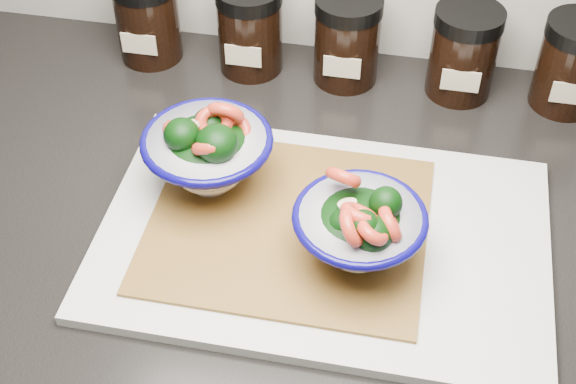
% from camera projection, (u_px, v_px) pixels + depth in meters
% --- Properties ---
extents(countertop, '(3.50, 0.60, 0.04)m').
position_uv_depth(countertop, '(352.00, 229.00, 0.86)').
color(countertop, black).
rests_on(countertop, cabinet).
extents(cutting_board, '(0.45, 0.30, 0.01)m').
position_uv_depth(cutting_board, '(323.00, 238.00, 0.81)').
color(cutting_board, beige).
rests_on(cutting_board, countertop).
extents(bamboo_mat, '(0.28, 0.24, 0.00)m').
position_uv_depth(bamboo_mat, '(288.00, 224.00, 0.81)').
color(bamboo_mat, olive).
rests_on(bamboo_mat, cutting_board).
extents(bowl_left, '(0.14, 0.14, 0.10)m').
position_uv_depth(bowl_left, '(208.00, 151.00, 0.83)').
color(bowl_left, white).
rests_on(bowl_left, bamboo_mat).
extents(bowl_right, '(0.13, 0.13, 0.10)m').
position_uv_depth(bowl_right, '(360.00, 229.00, 0.75)').
color(bowl_right, white).
rests_on(bowl_right, bamboo_mat).
extents(spice_jar_a, '(0.08, 0.08, 0.11)m').
position_uv_depth(spice_jar_a, '(147.00, 17.00, 1.01)').
color(spice_jar_a, black).
rests_on(spice_jar_a, countertop).
extents(spice_jar_b, '(0.08, 0.08, 0.11)m').
position_uv_depth(spice_jar_b, '(250.00, 29.00, 0.99)').
color(spice_jar_b, black).
rests_on(spice_jar_b, countertop).
extents(spice_jar_c, '(0.08, 0.08, 0.11)m').
position_uv_depth(spice_jar_c, '(347.00, 39.00, 0.97)').
color(spice_jar_c, black).
rests_on(spice_jar_c, countertop).
extents(spice_jar_d, '(0.08, 0.08, 0.11)m').
position_uv_depth(spice_jar_d, '(464.00, 52.00, 0.96)').
color(spice_jar_d, black).
rests_on(spice_jar_d, countertop).
extents(spice_jar_e, '(0.08, 0.08, 0.11)m').
position_uv_depth(spice_jar_e, '(572.00, 64.00, 0.94)').
color(spice_jar_e, black).
rests_on(spice_jar_e, countertop).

